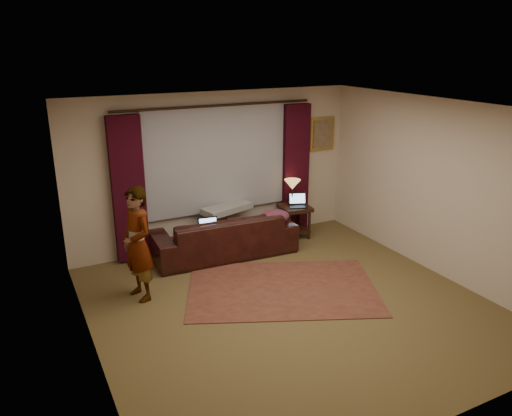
{
  "coord_description": "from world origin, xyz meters",
  "views": [
    {
      "loc": [
        -3.09,
        -5.06,
        3.35
      ],
      "look_at": [
        0.1,
        1.2,
        1.0
      ],
      "focal_mm": 35.0,
      "sensor_mm": 36.0,
      "label": 1
    }
  ],
  "objects_px": {
    "laptop_sofa": "(210,227)",
    "end_table": "(295,221)",
    "laptop_table": "(298,201)",
    "tiffany_lamp": "(292,192)",
    "person": "(138,244)",
    "sofa": "(224,228)"
  },
  "relations": [
    {
      "from": "laptop_sofa",
      "to": "tiffany_lamp",
      "type": "relative_size",
      "value": 0.74
    },
    {
      "from": "end_table",
      "to": "sofa",
      "type": "bearing_deg",
      "value": -174.24
    },
    {
      "from": "person",
      "to": "laptop_sofa",
      "type": "bearing_deg",
      "value": 102.83
    },
    {
      "from": "laptop_sofa",
      "to": "tiffany_lamp",
      "type": "height_order",
      "value": "tiffany_lamp"
    },
    {
      "from": "end_table",
      "to": "tiffany_lamp",
      "type": "height_order",
      "value": "tiffany_lamp"
    },
    {
      "from": "end_table",
      "to": "laptop_table",
      "type": "height_order",
      "value": "laptop_table"
    },
    {
      "from": "laptop_sofa",
      "to": "person",
      "type": "relative_size",
      "value": 0.22
    },
    {
      "from": "laptop_table",
      "to": "person",
      "type": "bearing_deg",
      "value": -142.34
    },
    {
      "from": "sofa",
      "to": "end_table",
      "type": "relative_size",
      "value": 3.99
    },
    {
      "from": "end_table",
      "to": "laptop_table",
      "type": "bearing_deg",
      "value": -73.52
    },
    {
      "from": "sofa",
      "to": "laptop_table",
      "type": "xyz_separation_m",
      "value": [
        1.47,
        0.08,
        0.23
      ]
    },
    {
      "from": "laptop_sofa",
      "to": "laptop_table",
      "type": "xyz_separation_m",
      "value": [
        1.77,
        0.22,
        0.11
      ]
    },
    {
      "from": "laptop_sofa",
      "to": "laptop_table",
      "type": "distance_m",
      "value": 1.78
    },
    {
      "from": "sofa",
      "to": "laptop_sofa",
      "type": "distance_m",
      "value": 0.35
    },
    {
      "from": "tiffany_lamp",
      "to": "end_table",
      "type": "bearing_deg",
      "value": -76.05
    },
    {
      "from": "person",
      "to": "end_table",
      "type": "bearing_deg",
      "value": 92.76
    },
    {
      "from": "laptop_sofa",
      "to": "person",
      "type": "xyz_separation_m",
      "value": [
        -1.3,
        -0.69,
        0.2
      ]
    },
    {
      "from": "end_table",
      "to": "tiffany_lamp",
      "type": "bearing_deg",
      "value": 103.95
    },
    {
      "from": "laptop_sofa",
      "to": "end_table",
      "type": "xyz_separation_m",
      "value": [
        1.75,
        0.29,
        -0.29
      ]
    },
    {
      "from": "laptop_sofa",
      "to": "laptop_table",
      "type": "bearing_deg",
      "value": 15.29
    },
    {
      "from": "tiffany_lamp",
      "to": "person",
      "type": "relative_size",
      "value": 0.29
    },
    {
      "from": "laptop_sofa",
      "to": "tiffany_lamp",
      "type": "xyz_separation_m",
      "value": [
        1.73,
        0.37,
        0.23
      ]
    }
  ]
}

